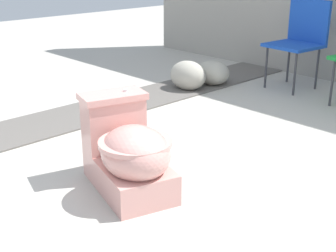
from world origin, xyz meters
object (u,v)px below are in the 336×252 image
at_px(boulder_near, 188,75).
at_px(boulder_far, 213,73).
at_px(folding_chair_left, 301,35).
at_px(toilet, 129,153).

bearing_deg(boulder_near, boulder_far, 83.35).
xyz_separation_m(folding_chair_left, boulder_far, (-0.62, -0.54, -0.39)).
bearing_deg(toilet, boulder_near, 141.26).
distance_m(toilet, boulder_far, 2.31).
height_order(toilet, boulder_near, toilet).
distance_m(folding_chair_left, boulder_near, 1.14).
xyz_separation_m(toilet, boulder_far, (-1.15, 2.01, -0.10)).
height_order(toilet, boulder_far, toilet).
distance_m(boulder_near, boulder_far, 0.32).
xyz_separation_m(toilet, boulder_near, (-1.19, 1.69, -0.08)).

